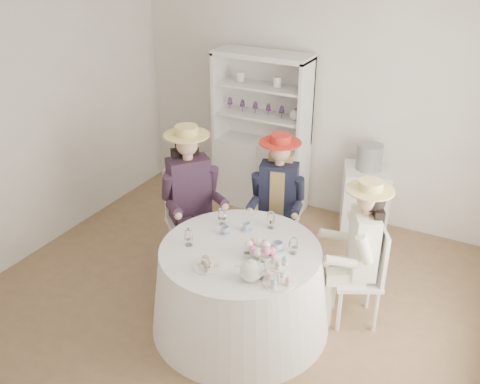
% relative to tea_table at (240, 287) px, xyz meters
% --- Properties ---
extents(ground, '(4.50, 4.50, 0.00)m').
position_rel_tea_table_xyz_m(ground, '(-0.22, 0.31, -0.38)').
color(ground, brown).
rests_on(ground, ground).
extents(wall_back, '(4.50, 0.00, 4.50)m').
position_rel_tea_table_xyz_m(wall_back, '(-0.22, 2.31, 0.97)').
color(wall_back, silver).
rests_on(wall_back, ground).
extents(wall_front, '(4.50, 0.00, 4.50)m').
position_rel_tea_table_xyz_m(wall_front, '(-0.22, -1.69, 0.97)').
color(wall_front, silver).
rests_on(wall_front, ground).
extents(wall_left, '(0.00, 4.50, 4.50)m').
position_rel_tea_table_xyz_m(wall_left, '(-2.47, 0.31, 0.97)').
color(wall_left, silver).
rests_on(wall_left, ground).
extents(tea_table, '(1.54, 1.54, 0.77)m').
position_rel_tea_table_xyz_m(tea_table, '(0.00, 0.00, 0.00)').
color(tea_table, white).
rests_on(tea_table, ground).
extents(hutch, '(1.12, 0.43, 1.88)m').
position_rel_tea_table_xyz_m(hutch, '(-0.82, 2.08, 0.29)').
color(hutch, silver).
rests_on(hutch, ground).
extents(side_table, '(0.62, 0.62, 0.76)m').
position_rel_tea_table_xyz_m(side_table, '(0.47, 2.06, -0.00)').
color(side_table, silver).
rests_on(side_table, ground).
extents(hatbox, '(0.31, 0.31, 0.27)m').
position_rel_tea_table_xyz_m(hatbox, '(0.47, 2.06, 0.52)').
color(hatbox, black).
rests_on(hatbox, side_table).
extents(guest_left, '(0.64, 0.62, 1.50)m').
position_rel_tea_table_xyz_m(guest_left, '(-0.83, 0.54, 0.47)').
color(guest_left, silver).
rests_on(guest_left, ground).
extents(guest_mid, '(0.53, 0.57, 1.40)m').
position_rel_tea_table_xyz_m(guest_mid, '(-0.11, 0.99, 0.41)').
color(guest_mid, silver).
rests_on(guest_mid, ground).
extents(guest_right, '(0.58, 0.52, 1.36)m').
position_rel_tea_table_xyz_m(guest_right, '(0.85, 0.51, 0.38)').
color(guest_right, silver).
rests_on(guest_right, ground).
extents(spare_chair, '(0.53, 0.53, 0.93)m').
position_rel_tea_table_xyz_m(spare_chair, '(-0.55, 1.86, 0.12)').
color(spare_chair, silver).
rests_on(spare_chair, ground).
extents(teacup_a, '(0.09, 0.09, 0.06)m').
position_rel_tea_table_xyz_m(teacup_a, '(-0.23, 0.14, 0.42)').
color(teacup_a, white).
rests_on(teacup_a, tea_table).
extents(teacup_b, '(0.10, 0.10, 0.07)m').
position_rel_tea_table_xyz_m(teacup_b, '(-0.09, 0.28, 0.42)').
color(teacup_b, white).
rests_on(teacup_b, tea_table).
extents(teacup_c, '(0.10, 0.10, 0.07)m').
position_rel_tea_table_xyz_m(teacup_c, '(0.28, 0.12, 0.42)').
color(teacup_c, white).
rests_on(teacup_c, tea_table).
extents(flower_bowl, '(0.22, 0.22, 0.05)m').
position_rel_tea_table_xyz_m(flower_bowl, '(0.23, -0.02, 0.41)').
color(flower_bowl, white).
rests_on(flower_bowl, tea_table).
extents(flower_arrangement, '(0.18, 0.18, 0.07)m').
position_rel_tea_table_xyz_m(flower_arrangement, '(0.20, -0.03, 0.47)').
color(flower_arrangement, pink).
rests_on(flower_arrangement, tea_table).
extents(table_teapot, '(0.24, 0.17, 0.18)m').
position_rel_tea_table_xyz_m(table_teapot, '(0.27, -0.33, 0.46)').
color(table_teapot, white).
rests_on(table_teapot, tea_table).
extents(sandwich_plate, '(0.25, 0.25, 0.06)m').
position_rel_tea_table_xyz_m(sandwich_plate, '(-0.10, -0.33, 0.40)').
color(sandwich_plate, white).
rests_on(sandwich_plate, tea_table).
extents(cupcake_stand, '(0.23, 0.23, 0.22)m').
position_rel_tea_table_xyz_m(cupcake_stand, '(0.47, -0.28, 0.47)').
color(cupcake_stand, white).
rests_on(cupcake_stand, tea_table).
extents(stemware_set, '(0.89, 0.93, 0.15)m').
position_rel_tea_table_xyz_m(stemware_set, '(-0.00, 0.00, 0.46)').
color(stemware_set, white).
rests_on(stemware_set, tea_table).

